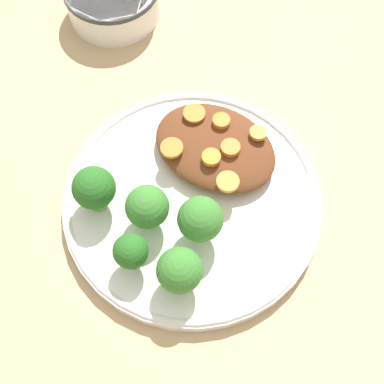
{
  "coord_description": "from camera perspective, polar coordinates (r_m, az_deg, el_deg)",
  "views": [
    {
      "loc": [
        0.13,
        -0.21,
        0.52
      ],
      "look_at": [
        0.0,
        0.0,
        0.03
      ],
      "focal_mm": 50.0,
      "sensor_mm": 36.0,
      "label": 1
    }
  ],
  "objects": [
    {
      "name": "carrot_slice_4",
      "position": [
        0.57,
        3.14,
        7.58
      ],
      "size": [
        0.02,
        0.02,
        0.01
      ],
      "primitive_type": "cylinder",
      "color": "orange",
      "rests_on": "stew_mound"
    },
    {
      "name": "stew_mound",
      "position": [
        0.57,
        2.48,
        4.81
      ],
      "size": [
        0.14,
        0.1,
        0.03
      ],
      "primitive_type": "ellipsoid",
      "color": "brown",
      "rests_on": "plate"
    },
    {
      "name": "plate",
      "position": [
        0.56,
        0.0,
        -0.92
      ],
      "size": [
        0.27,
        0.27,
        0.02
      ],
      "color": "white",
      "rests_on": "ground_plane"
    },
    {
      "name": "carrot_slice_6",
      "position": [
        0.57,
        7.06,
        6.29
      ],
      "size": [
        0.02,
        0.02,
        0.0
      ],
      "primitive_type": "cylinder",
      "color": "orange",
      "rests_on": "stew_mound"
    },
    {
      "name": "carrot_slice_2",
      "position": [
        0.55,
        -2.17,
        4.72
      ],
      "size": [
        0.02,
        0.02,
        0.0
      ],
      "primitive_type": "cylinder",
      "color": "orange",
      "rests_on": "stew_mound"
    },
    {
      "name": "broccoli_floret_2",
      "position": [
        0.51,
        0.89,
        -2.98
      ],
      "size": [
        0.04,
        0.04,
        0.06
      ],
      "color": "#759E51",
      "rests_on": "plate"
    },
    {
      "name": "carrot_slice_5",
      "position": [
        0.53,
        3.84,
        1.1
      ],
      "size": [
        0.02,
        0.02,
        0.0
      ],
      "primitive_type": "cylinder",
      "color": "orange",
      "rests_on": "stew_mound"
    },
    {
      "name": "carrot_slice_3",
      "position": [
        0.54,
        2.22,
        3.64
      ],
      "size": [
        0.02,
        0.02,
        0.01
      ],
      "primitive_type": "cylinder",
      "color": "orange",
      "rests_on": "stew_mound"
    },
    {
      "name": "ground_plane",
      "position": [
        0.57,
        0.0,
        -1.36
      ],
      "size": [
        4.0,
        4.0,
        0.0
      ],
      "primitive_type": "plane",
      "color": "tan"
    },
    {
      "name": "carrot_slice_1",
      "position": [
        0.55,
        4.12,
        4.74
      ],
      "size": [
        0.02,
        0.02,
        0.01
      ],
      "primitive_type": "cylinder",
      "color": "orange",
      "rests_on": "stew_mound"
    },
    {
      "name": "broccoli_floret_4",
      "position": [
        0.5,
        -6.54,
        -6.37
      ],
      "size": [
        0.03,
        0.03,
        0.05
      ],
      "color": "#7FA85B",
      "rests_on": "plate"
    },
    {
      "name": "carrot_slice_0",
      "position": [
        0.57,
        0.24,
        8.37
      ],
      "size": [
        0.02,
        0.02,
        0.0
      ],
      "primitive_type": "cylinder",
      "color": "orange",
      "rests_on": "stew_mound"
    },
    {
      "name": "broccoli_floret_0",
      "position": [
        0.53,
        -10.39,
        0.33
      ],
      "size": [
        0.04,
        0.04,
        0.06
      ],
      "color": "#759E51",
      "rests_on": "plate"
    },
    {
      "name": "broccoli_floret_3",
      "position": [
        0.52,
        -4.78,
        -1.66
      ],
      "size": [
        0.04,
        0.04,
        0.06
      ],
      "color": "#759E51",
      "rests_on": "plate"
    },
    {
      "name": "broccoli_floret_1",
      "position": [
        0.49,
        -1.34,
        -8.39
      ],
      "size": [
        0.04,
        0.04,
        0.06
      ],
      "color": "#759E51",
      "rests_on": "plate"
    }
  ]
}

